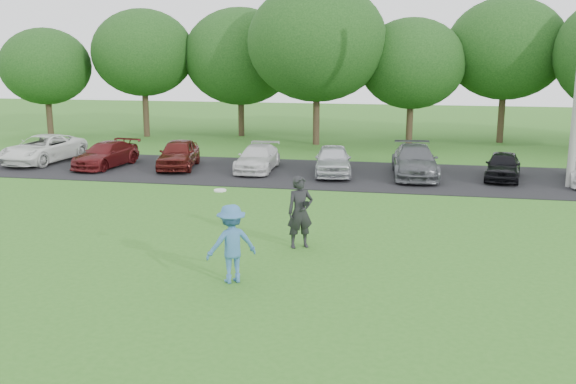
% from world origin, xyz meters
% --- Properties ---
extents(ground, '(100.00, 100.00, 0.00)m').
position_xyz_m(ground, '(0.00, 0.00, 0.00)').
color(ground, '#326D1F').
rests_on(ground, ground).
extents(parking_lot, '(32.00, 6.50, 0.03)m').
position_xyz_m(parking_lot, '(0.00, 13.00, 0.01)').
color(parking_lot, black).
rests_on(parking_lot, ground).
extents(frisbee_player, '(1.30, 1.16, 2.08)m').
position_xyz_m(frisbee_player, '(-0.57, -0.03, 0.88)').
color(frisbee_player, teal).
rests_on(frisbee_player, ground).
extents(camera_bystander, '(0.82, 0.72, 1.89)m').
position_xyz_m(camera_bystander, '(0.46, 2.79, 0.94)').
color(camera_bystander, black).
rests_on(camera_bystander, ground).
extents(parked_cars, '(28.77, 4.82, 1.25)m').
position_xyz_m(parked_cars, '(-1.04, 13.08, 0.62)').
color(parked_cars, white).
rests_on(parked_cars, parking_lot).
extents(tree_row, '(42.39, 9.85, 8.64)m').
position_xyz_m(tree_row, '(1.51, 22.76, 4.91)').
color(tree_row, '#38281C').
rests_on(tree_row, ground).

